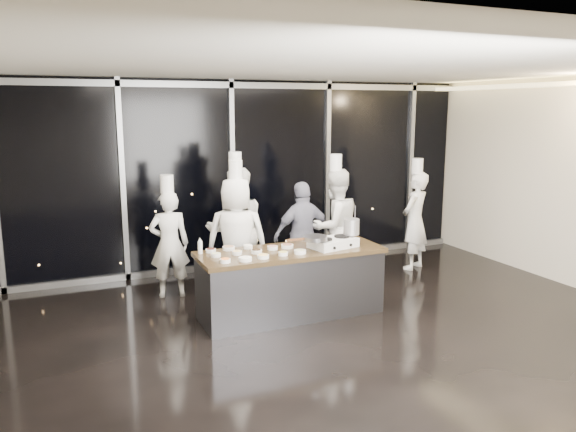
% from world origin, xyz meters
% --- Properties ---
extents(ground, '(9.00, 9.00, 0.00)m').
position_xyz_m(ground, '(0.00, 0.00, 0.00)').
color(ground, black).
rests_on(ground, ground).
extents(room_shell, '(9.02, 7.02, 3.21)m').
position_xyz_m(room_shell, '(0.18, 0.00, 2.25)').
color(room_shell, beige).
rests_on(room_shell, ground).
extents(window_wall, '(8.90, 0.11, 3.20)m').
position_xyz_m(window_wall, '(0.00, 3.43, 1.60)').
color(window_wall, black).
rests_on(window_wall, ground).
extents(demo_counter, '(2.46, 0.86, 0.90)m').
position_xyz_m(demo_counter, '(0.00, 0.90, 0.45)').
color(demo_counter, '#3C3C42').
rests_on(demo_counter, ground).
extents(stove, '(0.68, 0.50, 0.14)m').
position_xyz_m(stove, '(0.58, 0.81, 0.96)').
color(stove, silver).
rests_on(stove, demo_counter).
extents(frying_pan, '(0.59, 0.39, 0.05)m').
position_xyz_m(frying_pan, '(0.27, 0.74, 1.07)').
color(frying_pan, gray).
rests_on(frying_pan, stove).
extents(stock_pot, '(0.25, 0.25, 0.21)m').
position_xyz_m(stock_pot, '(0.88, 0.86, 1.15)').
color(stock_pot, '#ABABAD').
rests_on(stock_pot, stove).
extents(prep_bowls, '(1.18, 0.76, 0.05)m').
position_xyz_m(prep_bowls, '(-0.51, 0.90, 0.93)').
color(prep_bowls, white).
rests_on(prep_bowls, demo_counter).
extents(squeeze_bottle, '(0.06, 0.06, 0.21)m').
position_xyz_m(squeeze_bottle, '(-1.14, 1.19, 1.00)').
color(squeeze_bottle, white).
rests_on(squeeze_bottle, demo_counter).
extents(chef_far_left, '(0.62, 0.45, 1.80)m').
position_xyz_m(chef_far_left, '(-1.32, 2.30, 0.81)').
color(chef_far_left, white).
rests_on(chef_far_left, ground).
extents(chef_left, '(1.02, 0.84, 2.02)m').
position_xyz_m(chef_left, '(-0.45, 1.79, 0.91)').
color(chef_left, white).
rests_on(chef_left, ground).
extents(chef_center, '(0.96, 0.77, 2.11)m').
position_xyz_m(chef_center, '(-0.34, 2.17, 0.95)').
color(chef_center, white).
rests_on(chef_center, ground).
extents(guest, '(0.98, 0.43, 1.64)m').
position_xyz_m(guest, '(0.66, 1.95, 0.82)').
color(guest, '#141739').
rests_on(guest, ground).
extents(chef_right, '(0.99, 0.84, 2.04)m').
position_xyz_m(chef_right, '(1.20, 1.95, 0.91)').
color(chef_right, white).
rests_on(chef_right, ground).
extents(chef_side, '(0.73, 0.65, 1.90)m').
position_xyz_m(chef_side, '(2.84, 2.12, 0.86)').
color(chef_side, white).
rests_on(chef_side, ground).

